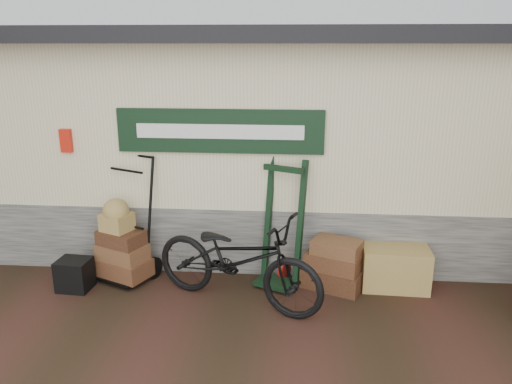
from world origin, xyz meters
TOP-DOWN VIEW (x-y plane):
  - ground at (0.00, 0.00)m, footprint 80.00×80.00m
  - station_building at (-0.01, 2.74)m, footprint 14.40×4.10m
  - porter_trolley at (-1.49, 0.83)m, footprint 1.01×0.91m
  - green_barrow at (0.50, 0.80)m, footprint 0.74×0.69m
  - suitcase_stack at (1.16, 0.71)m, footprint 0.86×0.71m
  - wicker_hamper at (1.94, 0.79)m, footprint 0.84×0.57m
  - black_trunk at (-2.10, 0.38)m, footprint 0.42×0.37m
  - bicycle at (-0.00, 0.19)m, footprint 1.53×2.31m

SIDE VIEW (x-z plane):
  - ground at x=0.00m, z-range 0.00..0.00m
  - black_trunk at x=-2.10m, z-range 0.00..0.40m
  - wicker_hamper at x=1.94m, z-range 0.00..0.54m
  - suitcase_stack at x=1.16m, z-range 0.00..0.65m
  - bicycle at x=0.00m, z-range 0.00..1.27m
  - green_barrow at x=0.50m, z-range 0.00..1.63m
  - porter_trolley at x=-1.49m, z-range 0.00..1.66m
  - station_building at x=-0.01m, z-range 0.01..3.21m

